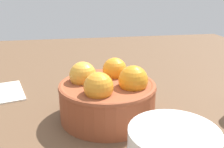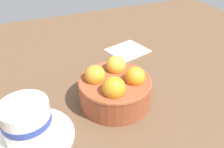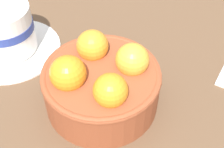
{
  "view_description": "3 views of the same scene",
  "coord_description": "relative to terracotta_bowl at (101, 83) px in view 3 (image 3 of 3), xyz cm",
  "views": [
    {
      "loc": [
        -38.44,
        5.96,
        20.94
      ],
      "look_at": [
        1.26,
        -0.98,
        7.09
      ],
      "focal_mm": 41.83,
      "sensor_mm": 36.0,
      "label": 1
    },
    {
      "loc": [
        -16.54,
        -37.4,
        34.69
      ],
      "look_at": [
        0.19,
        2.06,
        6.14
      ],
      "focal_mm": 38.19,
      "sensor_mm": 36.0,
      "label": 2
    },
    {
      "loc": [
        20.99,
        -18.07,
        34.12
      ],
      "look_at": [
        0.28,
        1.67,
        4.63
      ],
      "focal_mm": 49.57,
      "sensor_mm": 36.0,
      "label": 3
    }
  ],
  "objects": [
    {
      "name": "terracotta_bowl",
      "position": [
        0.0,
        0.0,
        0.0
      ],
      "size": [
        15.66,
        15.66,
        9.28
      ],
      "color": "brown",
      "rests_on": "ground_plane"
    },
    {
      "name": "coffee_cup",
      "position": [
        -18.53,
        -3.39,
        -0.3
      ],
      "size": [
        16.09,
        16.09,
        8.13
      ],
      "color": "white",
      "rests_on": "ground_plane"
    },
    {
      "name": "ground_plane",
      "position": [
        0.03,
        0.01,
        -5.75
      ],
      "size": [
        136.99,
        118.65,
        3.57
      ],
      "primitive_type": "cube",
      "color": "brown"
    }
  ]
}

